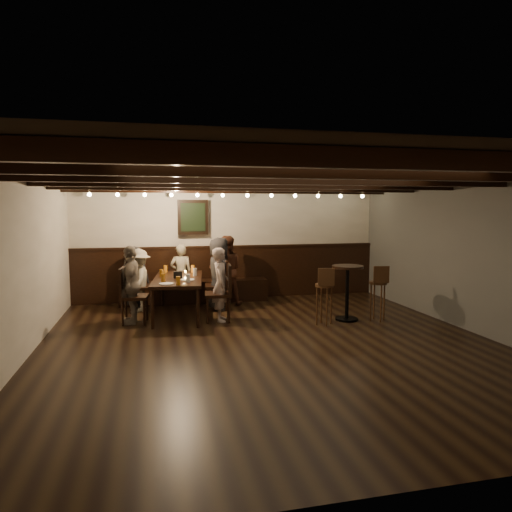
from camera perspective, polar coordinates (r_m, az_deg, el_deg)
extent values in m
plane|color=black|center=(6.63, 2.01, -10.98)|extent=(7.00, 7.00, 0.00)
plane|color=black|center=(6.36, 2.09, 10.17)|extent=(7.00, 7.00, 0.00)
plane|color=beige|center=(9.80, -3.25, 1.68)|extent=(6.50, 0.00, 6.50)
plane|color=#5A5A57|center=(7.88, 25.54, 0.05)|extent=(0.00, 7.00, 7.00)
plane|color=beige|center=(6.38, -27.44, -1.31)|extent=(0.00, 7.00, 7.00)
cube|color=black|center=(9.83, -3.19, -2.12)|extent=(6.50, 0.08, 1.10)
cube|color=black|center=(9.52, -7.67, -4.41)|extent=(3.00, 0.45, 0.45)
cube|color=black|center=(9.57, -7.91, 4.83)|extent=(0.62, 0.12, 0.72)
cube|color=black|center=(9.50, -7.87, 4.82)|extent=(0.50, 0.02, 0.58)
cube|color=black|center=(3.64, 14.24, 11.71)|extent=(6.50, 0.10, 0.16)
cube|color=black|center=(4.70, 7.68, 10.50)|extent=(6.50, 0.10, 0.16)
cube|color=black|center=(5.80, 3.59, 9.68)|extent=(6.50, 0.10, 0.16)
cube|color=black|center=(6.92, 0.83, 9.09)|extent=(6.50, 0.10, 0.16)
cube|color=black|center=(8.05, -1.16, 8.66)|extent=(6.50, 0.10, 0.16)
cube|color=black|center=(9.18, -2.65, 8.32)|extent=(6.50, 0.10, 0.16)
sphere|color=#FFE099|center=(9.08, -20.10, 7.24)|extent=(0.07, 0.07, 0.07)
sphere|color=#FFE099|center=(9.02, -11.33, 7.49)|extent=(0.07, 0.07, 0.07)
sphere|color=#FFE099|center=(9.16, -2.62, 7.58)|extent=(0.07, 0.07, 0.07)
sphere|color=#FFE099|center=(9.50, 5.63, 7.50)|extent=(0.07, 0.07, 0.07)
sphere|color=#FFE099|center=(10.03, 13.16, 7.29)|extent=(0.07, 0.07, 0.07)
cube|color=black|center=(8.30, -9.72, -2.87)|extent=(1.04, 1.94, 0.06)
cylinder|color=black|center=(7.53, -12.83, -6.54)|extent=(0.06, 0.06, 0.64)
cylinder|color=black|center=(9.24, -11.62, -4.20)|extent=(0.06, 0.06, 0.64)
cylinder|color=black|center=(7.49, -7.27, -6.51)|extent=(0.06, 0.06, 0.64)
cylinder|color=black|center=(9.20, -7.11, -4.16)|extent=(0.06, 0.06, 0.64)
cube|color=black|center=(8.84, -14.07, -3.82)|extent=(0.49, 0.49, 0.05)
cube|color=black|center=(8.83, -15.40, -2.11)|extent=(0.09, 0.44, 0.48)
cube|color=black|center=(7.96, -14.93, -4.98)|extent=(0.48, 0.48, 0.05)
cube|color=black|center=(7.95, -16.38, -3.12)|extent=(0.09, 0.43, 0.47)
cube|color=black|center=(8.76, -4.94, -3.80)|extent=(0.48, 0.48, 0.05)
cube|color=black|center=(8.73, -3.67, -2.07)|extent=(0.09, 0.44, 0.47)
cube|color=black|center=(7.88, -4.77, -4.82)|extent=(0.49, 0.49, 0.05)
cube|color=black|center=(7.84, -3.32, -2.85)|extent=(0.09, 0.45, 0.49)
imported|color=black|center=(9.29, -14.95, -2.50)|extent=(0.62, 0.44, 1.19)
imported|color=gray|center=(9.34, -9.35, -2.25)|extent=(0.47, 0.34, 1.22)
imported|color=#562E1D|center=(9.18, -3.78, -1.79)|extent=(0.73, 0.60, 1.39)
imported|color=gray|center=(8.83, -14.42, -2.95)|extent=(0.52, 0.81, 1.19)
imported|color=gray|center=(7.94, -15.33, -3.47)|extent=(0.41, 0.80, 1.32)
imported|color=black|center=(8.73, -4.63, -2.21)|extent=(0.51, 0.72, 1.39)
imported|color=#AE9993|center=(7.85, -4.42, -3.57)|extent=(0.35, 0.49, 1.27)
cylinder|color=#BF7219|center=(8.99, -11.26, -1.59)|extent=(0.07, 0.07, 0.14)
cylinder|color=#BF7219|center=(8.91, -7.89, -1.59)|extent=(0.07, 0.07, 0.14)
cylinder|color=#BF7219|center=(8.40, -11.74, -2.13)|extent=(0.07, 0.07, 0.14)
cylinder|color=silver|center=(8.47, -7.63, -1.99)|extent=(0.07, 0.07, 0.14)
cylinder|color=#BF7219|center=(7.85, -11.53, -2.68)|extent=(0.07, 0.07, 0.14)
cylinder|color=silver|center=(7.73, -8.48, -2.77)|extent=(0.07, 0.07, 0.14)
cylinder|color=#BF7219|center=(7.49, -9.70, -3.07)|extent=(0.07, 0.07, 0.14)
cylinder|color=white|center=(7.61, -11.16, -3.43)|extent=(0.24, 0.24, 0.01)
cylinder|color=white|center=(7.99, -8.56, -2.94)|extent=(0.24, 0.24, 0.01)
cube|color=black|center=(8.23, -9.75, -2.32)|extent=(0.15, 0.10, 0.12)
cylinder|color=beige|center=(8.58, -8.81, -2.21)|extent=(0.05, 0.05, 0.05)
cylinder|color=black|center=(8.15, 11.25, -7.73)|extent=(0.39, 0.39, 0.04)
cylinder|color=black|center=(8.06, 11.32, -4.63)|extent=(0.06, 0.06, 0.90)
cylinder|color=black|center=(7.99, 11.39, -1.35)|extent=(0.54, 0.54, 0.04)
cylinder|color=#371E11|center=(7.65, 8.54, -3.65)|extent=(0.30, 0.30, 0.04)
cube|color=#371E11|center=(7.49, 8.78, -2.61)|extent=(0.27, 0.07, 0.29)
cylinder|color=#371E11|center=(8.11, 15.01, -3.24)|extent=(0.30, 0.30, 0.04)
cube|color=#371E11|center=(7.95, 15.40, -2.26)|extent=(0.27, 0.06, 0.29)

